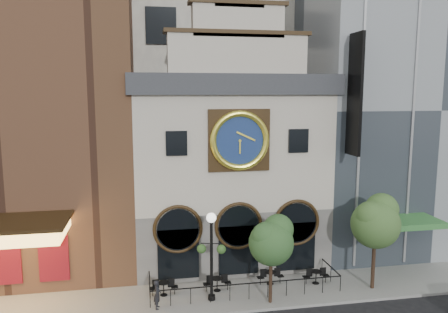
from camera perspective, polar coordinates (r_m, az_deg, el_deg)
name	(u,v)px	position (r m, az deg, el deg)	size (l,w,h in m)	color
ground	(254,312)	(24.03, 3.99, -19.66)	(120.00, 120.00, 0.00)	black
sidewalk	(244,290)	(26.17, 2.58, -17.00)	(44.00, 5.00, 0.15)	gray
clock_building	(226,162)	(29.22, 0.33, -0.68)	(12.60, 8.78, 18.65)	#605E5B
theater_building	(22,72)	(31.45, -24.83, 10.02)	(14.00, 15.60, 25.00)	brown
retail_building	(389,108)	(35.63, 20.76, 6.00)	(14.00, 14.40, 20.00)	gray
cafe_railing	(244,281)	(25.95, 2.59, -15.95)	(10.60, 2.60, 0.90)	black
bistro_0	(164,287)	(25.39, -7.89, -16.57)	(1.58, 0.68, 0.90)	black
bistro_1	(217,283)	(25.67, -0.90, -16.19)	(1.58, 0.68, 0.90)	black
bistro_2	(270,276)	(26.61, 6.07, -15.31)	(1.58, 0.68, 0.90)	black
bistro_3	(316,276)	(27.09, 11.92, -15.01)	(1.58, 0.68, 0.90)	black
pedestrian	(157,294)	(23.96, -8.71, -17.39)	(0.55, 0.36, 1.52)	black
lamppost	(211,247)	(23.72, -1.66, -11.68)	(1.52, 0.76, 4.86)	black
tree_left	(272,239)	(23.46, 6.27, -10.71)	(2.47, 2.38, 4.75)	#382619
tree_right	(376,220)	(26.26, 19.24, -7.86)	(2.84, 2.73, 5.47)	#382619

